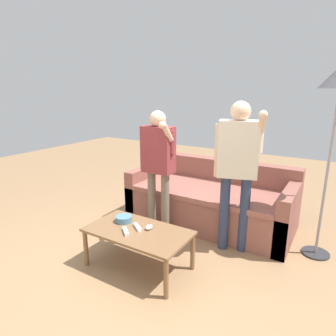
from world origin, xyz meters
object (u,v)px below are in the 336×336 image
game_remote_nunchuk (149,227)px  player_left (158,159)px  coffee_table (138,235)px  snack_bowl (124,219)px  game_remote_wand_near (137,227)px  player_right (238,160)px  game_remote_wand_far (126,231)px  couch (211,201)px

game_remote_nunchuk → player_left: (-0.31, 0.64, 0.51)m
coffee_table → player_left: bearing=108.0°
snack_bowl → game_remote_wand_near: bearing=-14.0°
snack_bowl → player_right: size_ratio=0.10×
player_right → game_remote_wand_near: (-0.70, -0.78, -0.59)m
snack_bowl → game_remote_wand_far: snack_bowl is taller
game_remote_wand_near → snack_bowl: bearing=166.0°
couch → player_right: player_right is taller
coffee_table → snack_bowl: (-0.24, 0.08, 0.08)m
snack_bowl → game_remote_nunchuk: 0.32m
coffee_table → game_remote_nunchuk: (0.08, 0.07, 0.07)m
coffee_table → game_remote_wand_near: bearing=136.4°
player_right → game_remote_nunchuk: bearing=-128.8°
game_remote_wand_near → game_remote_wand_far: (-0.04, -0.13, 0.00)m
coffee_table → couch: bearing=82.0°
game_remote_wand_near → game_remote_wand_far: same height
player_left → game_remote_wand_far: player_left is taller
player_right → game_remote_wand_far: 1.32m
couch → game_remote_nunchuk: size_ratio=23.54×
snack_bowl → coffee_table: bearing=-17.9°
coffee_table → game_remote_wand_near: 0.07m
snack_bowl → game_remote_wand_near: snack_bowl is taller
coffee_table → snack_bowl: size_ratio=6.03×
couch → game_remote_wand_near: (-0.21, -1.30, 0.12)m
couch → snack_bowl: (-0.42, -1.25, 0.14)m
game_remote_nunchuk → player_left: size_ratio=0.06×
player_left → coffee_table: bearing=-72.0°
couch → player_right: 1.01m
coffee_table → game_remote_wand_near: game_remote_wand_near is taller
player_left → game_remote_wand_near: bearing=-73.3°
snack_bowl → game_remote_nunchuk: size_ratio=1.89×
coffee_table → player_right: size_ratio=0.63×
snack_bowl → player_left: (0.01, 0.63, 0.50)m
couch → game_remote_wand_far: couch is taller
snack_bowl → player_right: player_right is taller
game_remote_wand_near → game_remote_wand_far: 0.13m
game_remote_wand_far → couch: bearing=79.9°
couch → player_left: size_ratio=1.40×
game_remote_nunchuk → player_left: player_left is taller
couch → game_remote_wand_near: bearing=-99.2°
player_left → snack_bowl: bearing=-90.8°
snack_bowl → game_remote_wand_near: size_ratio=1.11×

